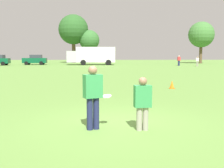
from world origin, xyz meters
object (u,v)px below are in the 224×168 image
Objects in this scene: traffic_cone at (172,85)px; bystander_sideline_watcher at (197,61)px; player_thrower at (93,94)px; player_defender at (143,101)px; bystander_far_jogger at (179,60)px; parked_car_center at (35,60)px; box_truck at (92,55)px; frisbee at (107,96)px.

bystander_sideline_watcher is (11.04, 27.35, 0.66)m from traffic_cone.
player_thrower is 1.35m from player_defender.
traffic_cone is (4.37, 8.64, -0.75)m from player_thrower.
player_thrower is 40.43m from bystander_far_jogger.
traffic_cone is at bearing 63.17° from player_thrower.
player_defender is (1.33, -0.15, -0.18)m from player_thrower.
parked_car_center reaches higher than traffic_cone.
bystander_sideline_watcher is (16.93, -6.30, -0.86)m from box_truck.
player_thrower is 39.15m from bystander_sideline_watcher.
box_truck is 15.16m from bystander_far_jogger.
player_defender reaches higher than frisbee.
parked_car_center is 10.47m from box_truck.
box_truck is (10.39, -0.93, 0.83)m from parked_car_center.
parked_car_center is at bearing 165.18° from bystander_sideline_watcher.
box_truck is at bearing 164.55° from bystander_far_jogger.
player_defender is at bearing -6.41° from player_thrower.
bystander_far_jogger is at bearing 73.00° from player_defender.
player_defender is 0.85× the size of bystander_far_jogger.
player_thrower reaches higher than bystander_sideline_watcher.
parked_car_center is 25.48m from bystander_far_jogger.
box_truck is (-1.52, 42.29, 0.77)m from player_thrower.
traffic_cone is 0.30× the size of bystander_sideline_watcher.
parked_car_center is at bearing 115.22° from traffic_cone.
player_defender reaches higher than traffic_cone.
parked_car_center is 2.71× the size of bystander_sideline_watcher.
bystander_sideline_watcher is 3.26m from bystander_far_jogger.
player_thrower is 44.83m from parked_car_center.
box_truck is at bearing 93.84° from player_defender.
bystander_far_jogger reaches higher than player_defender.
traffic_cone is 30.88m from bystander_far_jogger.
parked_car_center is 2.51× the size of bystander_far_jogger.
frisbee is at bearing -108.42° from bystander_far_jogger.
traffic_cone is at bearing 64.85° from frisbee.
box_truck reaches higher than player_defender.
player_defender is at bearing -111.29° from bystander_sideline_watcher.
box_truck is (-1.90, 42.17, 0.86)m from frisbee.
bystander_far_jogger reaches higher than bystander_sideline_watcher.
bystander_sideline_watcher reaches higher than frisbee.
traffic_cone is (4.00, 8.52, -0.67)m from frisbee.
traffic_cone is at bearing -111.98° from bystander_sideline_watcher.
player_defender is 3.00× the size of traffic_cone.
bystander_sideline_watcher is at bearing 68.02° from traffic_cone.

